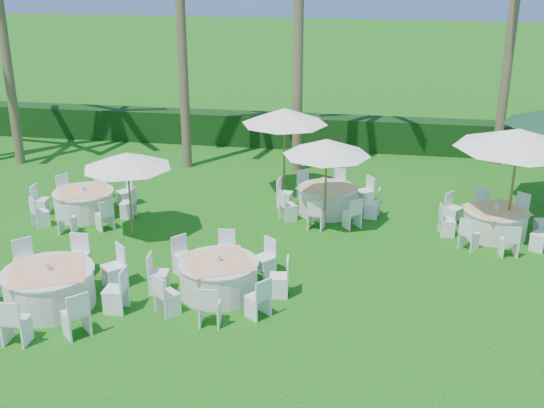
{
  "coord_description": "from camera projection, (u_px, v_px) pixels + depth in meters",
  "views": [
    {
      "loc": [
        1.9,
        -12.86,
        7.21
      ],
      "look_at": [
        -0.66,
        2.4,
        1.3
      ],
      "focal_mm": 45.0,
      "sensor_mm": 36.0,
      "label": 1
    }
  ],
  "objects": [
    {
      "name": "palm_b",
      "position": [
        181.0,
        15.0,
        21.82
      ],
      "size": [
        4.16,
        4.4,
        9.27
      ],
      "color": "brown",
      "rests_on": "ground"
    },
    {
      "name": "banquet_table_d",
      "position": [
        84.0,
        203.0,
        19.22
      ],
      "size": [
        2.96,
        2.96,
        0.9
      ],
      "color": "beige",
      "rests_on": "ground"
    },
    {
      "name": "banquet_table_f",
      "position": [
        495.0,
        222.0,
        17.89
      ],
      "size": [
        2.93,
        2.93,
        0.89
      ],
      "color": "beige",
      "rests_on": "ground"
    },
    {
      "name": "banquet_table_a",
      "position": [
        49.0,
        287.0,
        14.37
      ],
      "size": [
        3.36,
        3.36,
        1.01
      ],
      "color": "beige",
      "rests_on": "ground"
    },
    {
      "name": "umbrella_c",
      "position": [
        285.0,
        116.0,
        20.17
      ],
      "size": [
        2.58,
        2.58,
        2.69
      ],
      "color": "brown",
      "rests_on": "ground"
    },
    {
      "name": "umbrella_a",
      "position": [
        127.0,
        160.0,
        17.3
      ],
      "size": [
        2.3,
        2.3,
        2.28
      ],
      "color": "brown",
      "rests_on": "ground"
    },
    {
      "name": "hedge",
      "position": [
        332.0,
        133.0,
        25.56
      ],
      "size": [
        34.0,
        1.0,
        1.2
      ],
      "primitive_type": "cube",
      "color": "black",
      "rests_on": "ground"
    },
    {
      "name": "banquet_table_b",
      "position": [
        219.0,
        277.0,
        14.91
      ],
      "size": [
        3.1,
        3.1,
        0.94
      ],
      "color": "beige",
      "rests_on": "ground"
    },
    {
      "name": "ground",
      "position": [
        284.0,
        301.0,
        14.72
      ],
      "size": [
        120.0,
        120.0,
        0.0
      ],
      "primitive_type": "plane",
      "color": "#135A0F",
      "rests_on": "ground"
    },
    {
      "name": "palm_d",
      "position": [
        513.0,
        17.0,
        22.18
      ],
      "size": [
        4.4,
        3.99,
        9.09
      ],
      "color": "brown",
      "rests_on": "ground"
    },
    {
      "name": "umbrella_d",
      "position": [
        519.0,
        139.0,
        17.05
      ],
      "size": [
        3.2,
        3.2,
        2.91
      ],
      "color": "brown",
      "rests_on": "ground"
    },
    {
      "name": "umbrella_b",
      "position": [
        327.0,
        147.0,
        17.8
      ],
      "size": [
        2.34,
        2.34,
        2.47
      ],
      "color": "brown",
      "rests_on": "ground"
    },
    {
      "name": "banquet_table_e",
      "position": [
        328.0,
        199.0,
        19.46
      ],
      "size": [
        2.99,
        2.99,
        0.91
      ],
      "color": "beige",
      "rests_on": "ground"
    },
    {
      "name": "palm_a",
      "position": [
        0.0,
        8.0,
        22.15
      ],
      "size": [
        4.13,
        4.4,
        9.59
      ],
      "color": "brown",
      "rests_on": "ground"
    }
  ]
}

